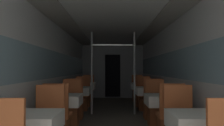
% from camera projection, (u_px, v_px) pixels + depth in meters
% --- Properties ---
extents(wall_left, '(0.05, 10.08, 2.23)m').
position_uv_depth(wall_left, '(59.00, 72.00, 5.15)').
color(wall_left, silver).
rests_on(wall_left, ground_plane).
extents(wall_right, '(0.05, 10.08, 2.23)m').
position_uv_depth(wall_right, '(170.00, 72.00, 5.14)').
color(wall_right, silver).
rests_on(wall_right, ground_plane).
extents(ceiling_panel, '(2.62, 10.08, 0.07)m').
position_uv_depth(ceiling_panel, '(114.00, 25.00, 5.17)').
color(ceiling_panel, silver).
rests_on(ceiling_panel, wall_left).
extents(bulkhead_far, '(2.57, 0.09, 2.23)m').
position_uv_depth(bulkhead_far, '(114.00, 72.00, 9.26)').
color(bulkhead_far, gray).
rests_on(bulkhead_far, ground_plane).
extents(dining_table_left_0, '(0.61, 0.61, 0.73)m').
position_uv_depth(dining_table_left_0, '(33.00, 124.00, 2.44)').
color(dining_table_left_0, '#4C4C51').
rests_on(dining_table_left_0, ground_plane).
extents(dining_table_left_1, '(0.61, 0.61, 0.73)m').
position_uv_depth(dining_table_left_1, '(66.00, 101.00, 4.18)').
color(dining_table_left_1, '#4C4C51').
rests_on(dining_table_left_1, ground_plane).
extents(chair_left_near_1, '(0.41, 0.41, 0.99)m').
position_uv_depth(chair_left_near_1, '(59.00, 124.00, 3.61)').
color(chair_left_near_1, brown).
rests_on(chair_left_near_1, ground_plane).
extents(chair_left_far_1, '(0.41, 0.41, 0.99)m').
position_uv_depth(chair_left_far_1, '(71.00, 111.00, 4.72)').
color(chair_left_far_1, brown).
rests_on(chair_left_far_1, ground_plane).
extents(dining_table_left_2, '(0.61, 0.61, 0.73)m').
position_uv_depth(dining_table_left_2, '(80.00, 92.00, 5.91)').
color(dining_table_left_2, '#4C4C51').
rests_on(dining_table_left_2, ground_plane).
extents(chair_left_near_2, '(0.41, 0.41, 0.99)m').
position_uv_depth(chair_left_near_2, '(76.00, 106.00, 5.34)').
color(chair_left_near_2, brown).
rests_on(chair_left_near_2, ground_plane).
extents(chair_left_far_2, '(0.41, 0.41, 0.99)m').
position_uv_depth(chair_left_far_2, '(83.00, 100.00, 6.45)').
color(chair_left_far_2, brown).
rests_on(chair_left_far_2, ground_plane).
extents(support_pole_left_2, '(0.05, 0.05, 2.23)m').
position_uv_depth(support_pole_left_2, '(93.00, 73.00, 5.92)').
color(support_pole_left_2, silver).
rests_on(support_pole_left_2, ground_plane).
extents(dining_table_left_3, '(0.61, 0.61, 0.73)m').
position_uv_depth(dining_table_left_3, '(87.00, 86.00, 7.64)').
color(dining_table_left_3, '#4C4C51').
rests_on(dining_table_left_3, ground_plane).
extents(chair_left_near_3, '(0.41, 0.41, 0.99)m').
position_uv_depth(chair_left_near_3, '(85.00, 97.00, 7.07)').
color(chair_left_near_3, brown).
rests_on(chair_left_near_3, ground_plane).
extents(chair_left_far_3, '(0.41, 0.41, 0.99)m').
position_uv_depth(chair_left_far_3, '(89.00, 93.00, 8.18)').
color(chair_left_far_3, brown).
rests_on(chair_left_far_3, ground_plane).
extents(dining_table_right_0, '(0.61, 0.61, 0.73)m').
position_uv_depth(dining_table_right_0, '(199.00, 124.00, 2.44)').
color(dining_table_right_0, '#4C4C51').
rests_on(dining_table_right_0, ground_plane).
extents(dining_table_right_1, '(0.61, 0.61, 0.73)m').
position_uv_depth(dining_table_right_1, '(163.00, 101.00, 4.17)').
color(dining_table_right_1, '#4C4C51').
rests_on(dining_table_right_1, ground_plane).
extents(chair_right_near_1, '(0.41, 0.41, 0.99)m').
position_uv_depth(chair_right_near_1, '(171.00, 124.00, 3.61)').
color(chair_right_near_1, brown).
rests_on(chair_right_near_1, ground_plane).
extents(chair_right_far_1, '(0.41, 0.41, 0.99)m').
position_uv_depth(chair_right_far_1, '(157.00, 111.00, 4.71)').
color(chair_right_far_1, brown).
rests_on(chair_right_far_1, ground_plane).
extents(dining_table_right_2, '(0.61, 0.61, 0.73)m').
position_uv_depth(dining_table_right_2, '(148.00, 92.00, 5.90)').
color(dining_table_right_2, '#4C4C51').
rests_on(dining_table_right_2, ground_plane).
extents(chair_right_near_2, '(0.41, 0.41, 0.99)m').
position_uv_depth(chair_right_near_2, '(152.00, 106.00, 5.34)').
color(chair_right_near_2, brown).
rests_on(chair_right_near_2, ground_plane).
extents(chair_right_far_2, '(0.41, 0.41, 0.99)m').
position_uv_depth(chair_right_far_2, '(145.00, 100.00, 6.44)').
color(chair_right_far_2, brown).
rests_on(chair_right_far_2, ground_plane).
extents(support_pole_right_2, '(0.05, 0.05, 2.23)m').
position_uv_depth(support_pole_right_2, '(135.00, 73.00, 5.91)').
color(support_pole_right_2, silver).
rests_on(support_pole_right_2, ground_plane).
extents(dining_table_right_3, '(0.61, 0.61, 0.73)m').
position_uv_depth(dining_table_right_3, '(140.00, 87.00, 7.63)').
color(dining_table_right_3, '#4C4C51').
rests_on(dining_table_right_3, ground_plane).
extents(chair_right_near_3, '(0.41, 0.41, 0.99)m').
position_uv_depth(chair_right_near_3, '(142.00, 97.00, 7.07)').
color(chair_right_near_3, brown).
rests_on(chair_right_near_3, ground_plane).
extents(chair_right_far_3, '(0.41, 0.41, 0.99)m').
position_uv_depth(chair_right_far_3, '(138.00, 93.00, 8.18)').
color(chair_right_far_3, brown).
rests_on(chair_right_far_3, ground_plane).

